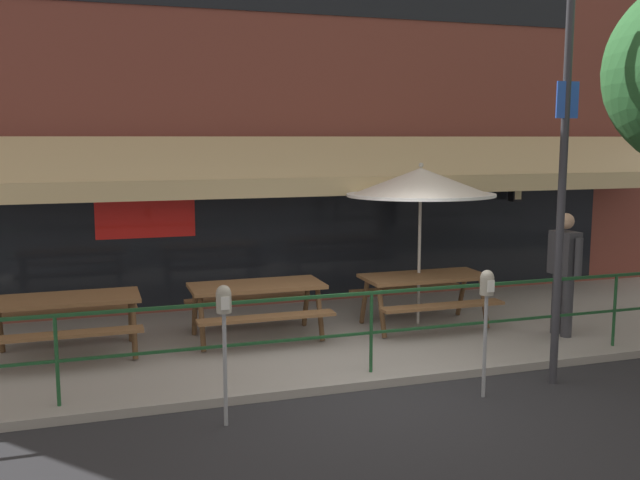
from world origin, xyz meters
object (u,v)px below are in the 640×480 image
picnic_table_left (66,310)px  parking_meter_far (487,295)px  picnic_table_centre (257,295)px  picnic_table_right (424,286)px  pedestrian_walking (564,267)px  parking_meter_near (224,313)px  street_sign_pole (562,185)px  patio_umbrella_right (421,183)px

picnic_table_left → parking_meter_far: (4.38, -2.62, 0.44)m
picnic_table_left → picnic_table_centre: 2.45m
picnic_table_centre → picnic_table_right: same height
pedestrian_walking → parking_meter_near: (-4.99, -1.45, 0.09)m
parking_meter_far → picnic_table_left: bearing=149.1°
parking_meter_far → street_sign_pole: 1.54m
patio_umbrella_right → street_sign_pole: (0.48, -2.59, 0.13)m
picnic_table_right → street_sign_pole: (0.48, -2.40, 1.60)m
picnic_table_left → parking_meter_near: 2.99m
parking_meter_far → street_sign_pole: size_ratio=0.32×
pedestrian_walking → picnic_table_centre: bearing=164.5°
parking_meter_near → parking_meter_far: size_ratio=1.00×
pedestrian_walking → street_sign_pole: street_sign_pole is taller
picnic_table_centre → parking_meter_near: size_ratio=1.27×
pedestrian_walking → parking_meter_far: (-2.15, -1.55, 0.09)m
patio_umbrella_right → picnic_table_right: bearing=-90.0°
picnic_table_left → patio_umbrella_right: size_ratio=0.76×
picnic_table_left → picnic_table_centre: same height
parking_meter_far → picnic_table_right: bearing=78.4°
street_sign_pole → picnic_table_right: bearing=101.3°
picnic_table_right → parking_meter_far: (-0.52, -2.54, 0.44)m
picnic_table_right → parking_meter_far: parking_meter_far is taller
picnic_table_centre → pedestrian_walking: (4.08, -1.13, 0.35)m
patio_umbrella_right → parking_meter_near: (-3.37, -2.63, -1.03)m
picnic_table_centre → parking_meter_far: size_ratio=1.27×
picnic_table_left → picnic_table_right: (4.90, -0.08, 0.00)m
picnic_table_right → picnic_table_left: bearing=179.1°
picnic_table_centre → patio_umbrella_right: (2.45, 0.05, 1.47)m
picnic_table_centre → street_sign_pole: street_sign_pole is taller
pedestrian_walking → parking_meter_near: 5.20m
picnic_table_left → picnic_table_right: bearing=-0.9°
picnic_table_centre → street_sign_pole: bearing=-40.8°
picnic_table_right → parking_meter_near: bearing=-144.0°
picnic_table_right → parking_meter_near: parking_meter_near is taller
pedestrian_walking → street_sign_pole: size_ratio=0.38×
picnic_table_left → street_sign_pole: (5.38, -2.48, 1.60)m
picnic_table_right → patio_umbrella_right: 1.49m
patio_umbrella_right → street_sign_pole: street_sign_pole is taller
picnic_table_left → street_sign_pole: street_sign_pole is taller
picnic_table_right → patio_umbrella_right: (0.00, 0.18, 1.47)m
patio_umbrella_right → parking_meter_near: bearing=-142.0°
patio_umbrella_right → parking_meter_far: bearing=-100.8°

